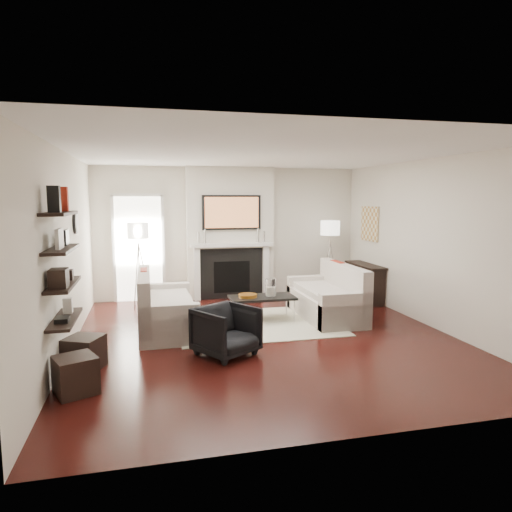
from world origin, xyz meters
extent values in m
plane|color=#330D0B|center=(0.00, 0.00, 0.00)|extent=(6.00, 6.00, 0.00)
plane|color=white|center=(0.00, 0.00, 2.70)|extent=(6.00, 6.00, 0.00)
plane|color=silver|center=(0.00, 3.00, 1.35)|extent=(5.50, 0.00, 5.50)
plane|color=silver|center=(0.00, -3.00, 1.35)|extent=(5.50, 0.00, 5.50)
plane|color=silver|center=(-2.75, 0.00, 1.35)|extent=(0.00, 6.00, 6.00)
plane|color=silver|center=(2.75, 0.00, 1.35)|extent=(0.00, 6.00, 6.00)
cube|color=silver|center=(0.00, 2.88, 1.35)|extent=(1.80, 0.25, 2.70)
cube|color=black|center=(0.00, 2.74, 0.52)|extent=(1.30, 0.02, 1.04)
cube|color=black|center=(0.00, 2.73, 0.45)|extent=(0.75, 0.02, 0.65)
cube|color=white|center=(-0.72, 2.71, 0.55)|extent=(0.12, 0.08, 1.10)
cube|color=white|center=(0.72, 2.71, 0.55)|extent=(0.12, 0.08, 1.10)
cube|color=white|center=(0.00, 2.69, 1.12)|extent=(1.70, 0.18, 0.07)
cube|color=black|center=(0.00, 2.71, 1.78)|extent=(1.20, 0.06, 0.70)
cube|color=#BF723F|center=(0.00, 2.68, 1.78)|extent=(1.10, 0.00, 0.62)
cylinder|color=silver|center=(-0.55, 2.70, 1.30)|extent=(0.04, 0.04, 0.30)
cylinder|color=silver|center=(-0.68, 2.70, 1.27)|extent=(0.04, 0.04, 0.24)
cylinder|color=silver|center=(0.55, 2.70, 1.30)|extent=(0.04, 0.04, 0.30)
cylinder|color=silver|center=(0.68, 2.70, 1.27)|extent=(0.04, 0.04, 0.24)
cube|color=white|center=(-1.85, 2.98, 1.05)|extent=(0.90, 0.02, 2.10)
cube|color=white|center=(-2.33, 2.96, 1.05)|extent=(0.06, 0.06, 2.16)
cube|color=white|center=(-1.37, 2.96, 1.05)|extent=(0.06, 0.06, 2.16)
cube|color=white|center=(-1.85, 2.96, 2.13)|extent=(1.02, 0.06, 0.06)
cube|color=beige|center=(0.04, 0.70, 0.01)|extent=(2.60, 2.00, 0.01)
cube|color=beige|center=(-1.42, 0.70, 0.21)|extent=(0.85, 1.80, 0.42)
cube|color=beige|center=(-1.75, 0.70, 0.53)|extent=(0.18, 1.80, 0.80)
cube|color=beige|center=(-1.42, -0.11, 0.30)|extent=(0.85, 0.18, 0.60)
cube|color=beige|center=(-1.42, 1.51, 0.30)|extent=(0.85, 0.18, 0.60)
cube|color=beige|center=(-1.37, 0.70, 0.47)|extent=(0.63, 1.44, 0.10)
cube|color=maroon|center=(-1.75, 1.00, 0.73)|extent=(0.10, 0.42, 0.42)
cube|color=black|center=(-1.75, 0.40, 0.72)|extent=(0.10, 0.40, 0.40)
cube|color=beige|center=(1.30, 0.84, 0.21)|extent=(0.85, 1.80, 0.42)
cube|color=beige|center=(1.64, 0.84, 0.53)|extent=(0.18, 1.80, 0.80)
cube|color=beige|center=(1.30, 0.03, 0.30)|extent=(0.85, 0.18, 0.60)
cube|color=beige|center=(1.30, 1.65, 0.30)|extent=(0.85, 0.18, 0.60)
cube|color=beige|center=(1.25, 0.84, 0.47)|extent=(0.63, 1.44, 0.10)
cube|color=maroon|center=(1.64, 1.14, 0.73)|extent=(0.10, 0.42, 0.42)
cube|color=black|center=(1.64, 0.54, 0.72)|extent=(0.10, 0.40, 0.40)
cube|color=black|center=(0.18, 0.89, 0.40)|extent=(1.10, 0.55, 0.04)
cylinder|color=silver|center=(-0.32, 0.67, 0.19)|extent=(0.02, 0.02, 0.38)
cylinder|color=silver|center=(0.68, 0.67, 0.19)|extent=(0.02, 0.02, 0.38)
cylinder|color=silver|center=(-0.32, 1.11, 0.19)|extent=(0.02, 0.02, 0.38)
cylinder|color=silver|center=(0.68, 1.11, 0.19)|extent=(0.02, 0.02, 0.38)
cylinder|color=white|center=(0.33, 0.89, 0.56)|extent=(0.18, 0.18, 0.31)
cylinder|color=white|center=(0.33, 0.89, 0.50)|extent=(0.11, 0.11, 0.17)
cylinder|color=#9E5E1A|center=(-0.07, 0.89, 0.45)|extent=(0.31, 0.31, 0.05)
imported|color=black|center=(-0.70, -0.65, 0.36)|extent=(0.94, 0.93, 0.72)
cylinder|color=silver|center=(-1.85, 2.58, 0.60)|extent=(0.02, 0.02, 1.20)
cylinder|color=white|center=(-1.85, 2.58, 1.45)|extent=(0.40, 0.40, 0.30)
cylinder|color=silver|center=(-1.74, 2.58, 0.60)|extent=(0.25, 0.02, 1.23)
cylinder|color=silver|center=(-1.91, 2.68, 0.60)|extent=(0.14, 0.22, 1.23)
cylinder|color=silver|center=(-1.91, 2.48, 0.60)|extent=(0.14, 0.22, 1.23)
cylinder|color=silver|center=(2.05, 2.48, 0.60)|extent=(0.02, 0.02, 1.20)
cylinder|color=white|center=(2.05, 2.48, 1.45)|extent=(0.40, 0.40, 0.30)
cylinder|color=silver|center=(2.16, 2.48, 0.60)|extent=(0.25, 0.02, 1.23)
cylinder|color=silver|center=(2.00, 2.58, 0.60)|extent=(0.14, 0.22, 1.23)
cylinder|color=silver|center=(1.99, 2.38, 0.60)|extent=(0.14, 0.22, 1.23)
cube|color=black|center=(2.57, 1.88, 0.73)|extent=(0.35, 1.20, 0.04)
cube|color=black|center=(2.57, 1.33, 0.35)|extent=(0.30, 0.04, 0.71)
cube|color=black|center=(2.57, 2.43, 0.35)|extent=(0.30, 0.04, 0.71)
cube|color=tan|center=(2.73, 2.05, 1.55)|extent=(0.03, 0.70, 0.70)
cube|color=black|center=(-2.62, -1.00, 0.70)|extent=(0.25, 1.00, 0.03)
cube|color=black|center=(-2.62, -1.00, 1.10)|extent=(0.25, 1.00, 0.04)
cube|color=black|center=(-2.62, -1.00, 1.50)|extent=(0.25, 1.00, 0.04)
cube|color=black|center=(-2.62, -1.00, 1.90)|extent=(0.25, 1.00, 0.04)
cube|color=black|center=(-2.62, -1.26, 2.06)|extent=(0.12, 0.10, 0.28)
cube|color=maroon|center=(-2.62, -0.77, 2.06)|extent=(0.12, 0.10, 0.28)
cube|color=white|center=(-2.62, -1.08, 1.63)|extent=(0.04, 0.30, 0.22)
cube|color=black|center=(-2.62, -0.67, 1.61)|extent=(0.04, 0.22, 0.18)
cube|color=black|center=(-2.62, -1.25, 1.22)|extent=(0.18, 0.25, 0.20)
cube|color=black|center=(-2.62, -0.78, 1.18)|extent=(0.15, 0.12, 0.12)
cube|color=black|center=(-2.62, -1.17, 0.74)|extent=(0.14, 0.20, 0.05)
cube|color=white|center=(-2.62, -0.78, 0.81)|extent=(0.10, 0.10, 0.18)
cylinder|color=black|center=(-2.73, 0.90, 1.70)|extent=(0.04, 0.34, 0.34)
cylinder|color=white|center=(-2.71, 0.90, 1.70)|extent=(0.01, 0.29, 0.29)
cube|color=black|center=(-2.47, -0.73, 0.20)|extent=(0.53, 0.53, 0.40)
cube|color=black|center=(-2.47, -1.45, 0.20)|extent=(0.53, 0.53, 0.40)
camera|label=1|loc=(-1.69, -6.42, 2.07)|focal=32.00mm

